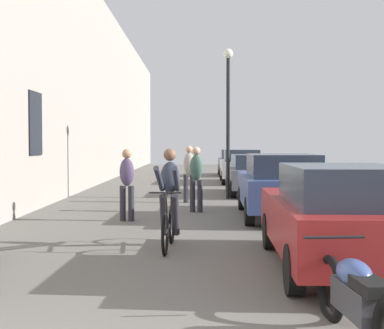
{
  "coord_description": "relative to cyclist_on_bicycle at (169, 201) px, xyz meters",
  "views": [
    {
      "loc": [
        1.1,
        -3.0,
        1.78
      ],
      "look_at": [
        1.01,
        12.6,
        1.19
      ],
      "focal_mm": 49.72,
      "sensor_mm": 36.0,
      "label": 1
    }
  ],
  "objects": [
    {
      "name": "parked_car_nearest",
      "position": [
        2.45,
        -1.69,
        -0.03
      ],
      "size": [
        1.9,
        4.27,
        1.5
      ],
      "color": "maroon",
      "rests_on": "ground_plane"
    },
    {
      "name": "building_facade_left",
      "position": [
        -4.1,
        7.86,
        3.46
      ],
      "size": [
        0.54,
        68.0,
        8.55
      ],
      "color": "gray",
      "rests_on": "ground_plane"
    },
    {
      "name": "parked_car_fifth",
      "position": [
        2.68,
        21.3,
        -0.03
      ],
      "size": [
        1.85,
        4.24,
        1.49
      ],
      "color": "#595960",
      "rests_on": "ground_plane"
    },
    {
      "name": "pedestrian_mid",
      "position": [
        0.48,
        4.75,
        0.16
      ],
      "size": [
        0.37,
        0.29,
        1.72
      ],
      "color": "#26262D",
      "rests_on": "ground_plane"
    },
    {
      "name": "parked_car_fourth",
      "position": [
        2.55,
        15.41,
        -0.01
      ],
      "size": [
        1.91,
        4.37,
        1.54
      ],
      "color": "#B7B7BC",
      "rests_on": "ground_plane"
    },
    {
      "name": "cyclist_on_bicycle",
      "position": [
        0.0,
        0.0,
        0.0
      ],
      "size": [
        0.52,
        1.76,
        1.74
      ],
      "color": "black",
      "rests_on": "ground_plane"
    },
    {
      "name": "pedestrian_near",
      "position": [
        -1.14,
        3.14,
        0.13
      ],
      "size": [
        0.36,
        0.27,
        1.67
      ],
      "color": "#26262D",
      "rests_on": "ground_plane"
    },
    {
      "name": "pedestrian_far",
      "position": [
        0.26,
        7.05,
        0.17
      ],
      "size": [
        0.36,
        0.27,
        1.74
      ],
      "color": "#26262D",
      "rests_on": "ground_plane"
    },
    {
      "name": "parked_car_third",
      "position": [
        2.47,
        9.64,
        -0.07
      ],
      "size": [
        1.72,
        4.02,
        1.43
      ],
      "color": "#595960",
      "rests_on": "ground_plane"
    },
    {
      "name": "street_lamp",
      "position": [
        1.53,
        8.3,
        2.3
      ],
      "size": [
        0.32,
        0.32,
        4.9
      ],
      "color": "black",
      "rests_on": "ground_plane"
    },
    {
      "name": "parked_motorcycle",
      "position": [
        1.89,
        -4.49,
        -0.41
      ],
      "size": [
        0.62,
        2.15,
        0.92
      ],
      "color": "black",
      "rests_on": "ground_plane"
    },
    {
      "name": "parked_car_second",
      "position": [
        2.5,
        3.74,
        -0.01
      ],
      "size": [
        1.96,
        4.42,
        1.55
      ],
      "color": "#384C84",
      "rests_on": "ground_plane"
    }
  ]
}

